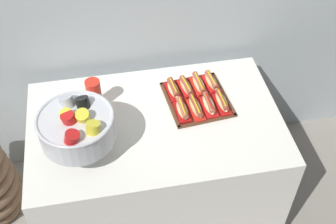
{
  "coord_description": "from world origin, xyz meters",
  "views": [
    {
      "loc": [
        -0.22,
        -1.57,
        2.49
      ],
      "look_at": [
        0.06,
        -0.02,
        0.87
      ],
      "focal_mm": 47.02,
      "sensor_mm": 36.0,
      "label": 1
    }
  ],
  "objects": [
    {
      "name": "ground_plane",
      "position": [
        0.0,
        0.0,
        0.0
      ],
      "size": [
        10.0,
        10.0,
        0.0
      ],
      "primitive_type": "plane",
      "color": "gray"
    },
    {
      "name": "buffet_table",
      "position": [
        0.0,
        0.0,
        0.41
      ],
      "size": [
        1.35,
        0.84,
        0.78
      ],
      "color": "white",
      "rests_on": "ground_plane"
    },
    {
      "name": "serving_tray",
      "position": [
        0.25,
        0.12,
        0.79
      ],
      "size": [
        0.36,
        0.39,
        0.01
      ],
      "color": "#56331E",
      "rests_on": "buffet_table"
    },
    {
      "name": "hot_dog_0",
      "position": [
        0.15,
        0.02,
        0.82
      ],
      "size": [
        0.07,
        0.16,
        0.06
      ],
      "color": "#B21414",
      "rests_on": "serving_tray"
    },
    {
      "name": "hot_dog_1",
      "position": [
        0.22,
        0.03,
        0.82
      ],
      "size": [
        0.08,
        0.19,
        0.06
      ],
      "color": "red",
      "rests_on": "serving_tray"
    },
    {
      "name": "hot_dog_2",
      "position": [
        0.3,
        0.04,
        0.82
      ],
      "size": [
        0.07,
        0.18,
        0.06
      ],
      "color": "red",
      "rests_on": "serving_tray"
    },
    {
      "name": "hot_dog_3",
      "position": [
        0.37,
        0.04,
        0.82
      ],
      "size": [
        0.07,
        0.18,
        0.06
      ],
      "color": "#B21414",
      "rests_on": "serving_tray"
    },
    {
      "name": "hot_dog_4",
      "position": [
        0.13,
        0.19,
        0.82
      ],
      "size": [
        0.08,
        0.17,
        0.06
      ],
      "color": "#B21414",
      "rests_on": "serving_tray"
    },
    {
      "name": "hot_dog_5",
      "position": [
        0.21,
        0.19,
        0.82
      ],
      "size": [
        0.09,
        0.17,
        0.06
      ],
      "color": "red",
      "rests_on": "serving_tray"
    },
    {
      "name": "hot_dog_6",
      "position": [
        0.28,
        0.2,
        0.82
      ],
      "size": [
        0.08,
        0.18,
        0.06
      ],
      "color": "red",
      "rests_on": "serving_tray"
    },
    {
      "name": "hot_dog_7",
      "position": [
        0.36,
        0.21,
        0.82
      ],
      "size": [
        0.08,
        0.17,
        0.06
      ],
      "color": "red",
      "rests_on": "serving_tray"
    },
    {
      "name": "punch_bowl",
      "position": [
        -0.39,
        -0.13,
        0.96
      ],
      "size": [
        0.37,
        0.37,
        0.29
      ],
      "color": "silver",
      "rests_on": "buffet_table"
    },
    {
      "name": "cup_stack",
      "position": [
        -0.3,
        0.17,
        0.87
      ],
      "size": [
        0.08,
        0.08,
        0.18
      ],
      "color": "red",
      "rests_on": "buffet_table"
    }
  ]
}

